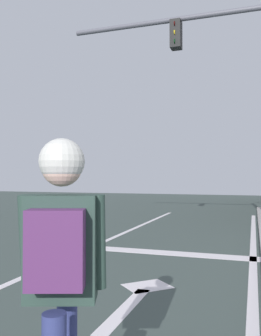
% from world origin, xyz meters
% --- Properties ---
extents(lane_line_curbside, '(0.12, 20.00, 0.01)m').
position_xyz_m(lane_line_curbside, '(3.22, 6.00, 0.00)').
color(lane_line_curbside, silver).
rests_on(lane_line_curbside, ground).
extents(stop_bar, '(3.20, 0.40, 0.01)m').
position_xyz_m(stop_bar, '(1.77, 8.83, 0.00)').
color(stop_bar, silver).
rests_on(stop_bar, ground).
extents(lane_arrow_stem, '(0.16, 1.40, 0.01)m').
position_xyz_m(lane_arrow_stem, '(1.93, 5.93, 0.00)').
color(lane_arrow_stem, silver).
rests_on(lane_arrow_stem, ground).
extents(lane_arrow_head, '(0.71, 0.71, 0.01)m').
position_xyz_m(lane_arrow_head, '(1.93, 6.78, 0.00)').
color(lane_arrow_head, silver).
rests_on(lane_arrow_head, ground).
extents(skater, '(0.41, 0.58, 1.53)m').
position_xyz_m(skater, '(2.34, 3.84, 1.03)').
color(skater, navy).
rests_on(skater, skateboard).
extents(traffic_signal_mast, '(5.09, 0.34, 5.40)m').
position_xyz_m(traffic_signal_mast, '(2.95, 10.33, 3.68)').
color(traffic_signal_mast, '#595863').
rests_on(traffic_signal_mast, ground).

